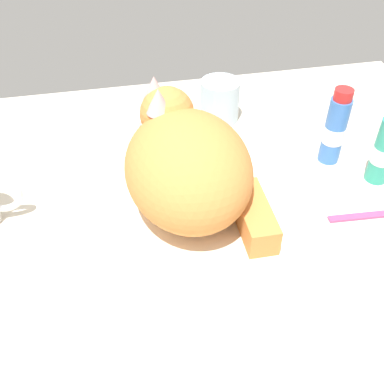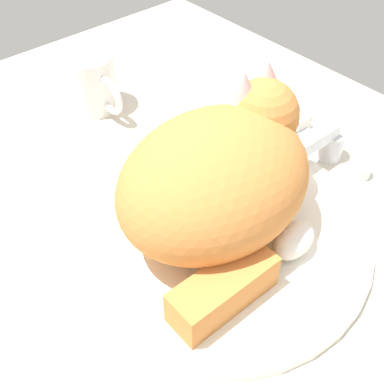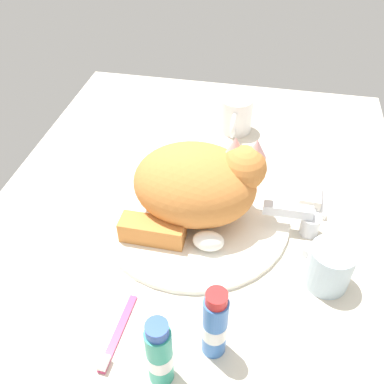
# 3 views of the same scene
# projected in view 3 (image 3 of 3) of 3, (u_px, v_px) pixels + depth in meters

# --- Properties ---
(ground_plane) EXTENTS (1.10, 0.83, 0.03)m
(ground_plane) POSITION_uv_depth(u_px,v_px,m) (194.00, 222.00, 0.85)
(ground_plane) COLOR beige
(sink_basin) EXTENTS (0.37, 0.37, 0.01)m
(sink_basin) POSITION_uv_depth(u_px,v_px,m) (195.00, 214.00, 0.83)
(sink_basin) COLOR white
(sink_basin) RESTS_ON ground_plane
(faucet) EXTENTS (0.13, 0.11, 0.06)m
(faucet) POSITION_uv_depth(u_px,v_px,m) (303.00, 221.00, 0.79)
(faucet) COLOR silver
(faucet) RESTS_ON ground_plane
(cat) EXTENTS (0.19, 0.25, 0.17)m
(cat) POSITION_uv_depth(u_px,v_px,m) (199.00, 184.00, 0.78)
(cat) COLOR #D17F3D
(cat) RESTS_ON sink_basin
(coffee_mug) EXTENTS (0.12, 0.08, 0.09)m
(coffee_mug) POSITION_uv_depth(u_px,v_px,m) (236.00, 115.00, 1.03)
(coffee_mug) COLOR white
(coffee_mug) RESTS_ON ground_plane
(rinse_cup) EXTENTS (0.07, 0.07, 0.08)m
(rinse_cup) POSITION_uv_depth(u_px,v_px,m) (329.00, 267.00, 0.69)
(rinse_cup) COLOR silver
(rinse_cup) RESTS_ON ground_plane
(soap_dish) EXTENTS (0.09, 0.06, 0.01)m
(soap_dish) POSITION_uv_depth(u_px,v_px,m) (309.00, 200.00, 0.86)
(soap_dish) COLOR white
(soap_dish) RESTS_ON ground_plane
(soap_bar) EXTENTS (0.07, 0.04, 0.02)m
(soap_bar) POSITION_uv_depth(u_px,v_px,m) (310.00, 194.00, 0.85)
(soap_bar) COLOR white
(soap_bar) RESTS_ON soap_dish
(toothpaste_bottle) EXTENTS (0.04, 0.04, 0.14)m
(toothpaste_bottle) POSITION_uv_depth(u_px,v_px,m) (215.00, 325.00, 0.59)
(toothpaste_bottle) COLOR #3870C6
(toothpaste_bottle) RESTS_ON ground_plane
(mouthwash_bottle) EXTENTS (0.04, 0.04, 0.13)m
(mouthwash_bottle) POSITION_uv_depth(u_px,v_px,m) (159.00, 354.00, 0.56)
(mouthwash_bottle) COLOR teal
(mouthwash_bottle) RESTS_ON ground_plane
(toothbrush) EXTENTS (0.13, 0.02, 0.02)m
(toothbrush) POSITION_uv_depth(u_px,v_px,m) (116.00, 336.00, 0.64)
(toothbrush) COLOR #D83F72
(toothbrush) RESTS_ON ground_plane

